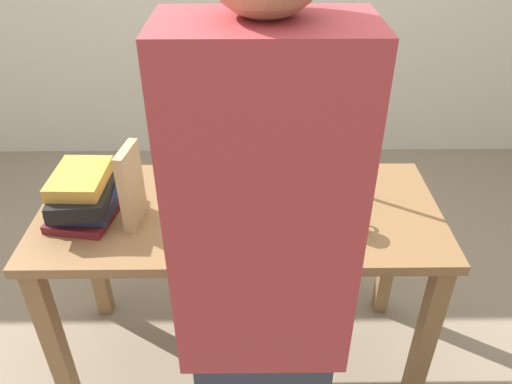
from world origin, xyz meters
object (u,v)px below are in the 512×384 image
Objects in this scene: reading_lamp at (359,100)px; open_book at (267,207)px; book_stack_tall at (84,195)px; person_reader at (262,327)px; book_standing_upright at (131,186)px; coffee_mug at (351,220)px.

open_book is at bearing -154.42° from reading_lamp.
book_stack_tall is 0.17× the size of person_reader.
book_stack_tall is 0.96m from reading_lamp.
book_standing_upright is 0.71m from coffee_mug.
open_book reaches higher than coffee_mug.
book_stack_tall is 0.62× the size of reading_lamp.
reading_lamp is (0.91, 0.13, 0.28)m from book_stack_tall.
open_book is 0.59m from person_reader.
book_stack_tall is 1.10× the size of book_standing_upright.
book_stack_tall is at bearing -169.38° from open_book.
open_book is at bearing 12.52° from book_standing_upright.
coffee_mug is (0.26, -0.09, 0.01)m from open_book.
open_book is 1.99× the size of book_standing_upright.
book_stack_tall is at bearing 173.53° from coffee_mug.
reading_lamp reaches higher than book_standing_upright.
book_standing_upright is 2.97× the size of coffee_mug.
reading_lamp is (0.74, 0.17, 0.22)m from book_standing_upright.
book_standing_upright is at bearing 174.90° from coffee_mug.
reading_lamp is (0.30, 0.14, 0.33)m from open_book.
coffee_mug is at bearing -97.88° from reading_lamp.
person_reader reaches higher than reading_lamp.
book_standing_upright is (0.17, -0.04, 0.06)m from book_stack_tall.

